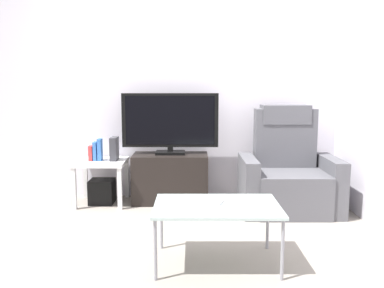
{
  "coord_description": "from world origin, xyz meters",
  "views": [
    {
      "loc": [
        0.2,
        -3.61,
        1.29
      ],
      "look_at": [
        0.21,
        0.5,
        0.7
      ],
      "focal_mm": 38.58,
      "sensor_mm": 36.0,
      "label": 1
    }
  ],
  "objects_px": {
    "side_table": "(100,167)",
    "cell_phone": "(217,202)",
    "book_middle": "(94,151)",
    "coffee_table": "(216,208)",
    "book_rightmost": "(99,150)",
    "television": "(169,122)",
    "recliner_armchair": "(287,174)",
    "book_leftmost": "(90,153)",
    "game_console": "(113,149)",
    "tv_stand": "(169,178)",
    "subwoofer_box": "(101,191)"
  },
  "relations": [
    {
      "from": "side_table",
      "to": "game_console",
      "type": "xyz_separation_m",
      "value": [
        0.15,
        0.01,
        0.2
      ]
    },
    {
      "from": "cell_phone",
      "to": "recliner_armchair",
      "type": "bearing_deg",
      "value": 76.72
    },
    {
      "from": "book_middle",
      "to": "game_console",
      "type": "bearing_deg",
      "value": 8.55
    },
    {
      "from": "book_leftmost",
      "to": "coffee_table",
      "type": "distance_m",
      "value": 1.99
    },
    {
      "from": "tv_stand",
      "to": "coffee_table",
      "type": "distance_m",
      "value": 1.66
    },
    {
      "from": "side_table",
      "to": "book_rightmost",
      "type": "distance_m",
      "value": 0.2
    },
    {
      "from": "television",
      "to": "game_console",
      "type": "xyz_separation_m",
      "value": [
        -0.61,
        -0.06,
        -0.28
      ]
    },
    {
      "from": "book_leftmost",
      "to": "book_rightmost",
      "type": "bearing_deg",
      "value": 0.0
    },
    {
      "from": "book_rightmost",
      "to": "cell_phone",
      "type": "relative_size",
      "value": 1.59
    },
    {
      "from": "subwoofer_box",
      "to": "book_leftmost",
      "type": "relative_size",
      "value": 1.6
    },
    {
      "from": "book_leftmost",
      "to": "book_middle",
      "type": "xyz_separation_m",
      "value": [
        0.05,
        0.0,
        0.02
      ]
    },
    {
      "from": "cell_phone",
      "to": "book_leftmost",
      "type": "bearing_deg",
      "value": 149.99
    },
    {
      "from": "television",
      "to": "recliner_armchair",
      "type": "bearing_deg",
      "value": -13.82
    },
    {
      "from": "book_middle",
      "to": "tv_stand",
      "type": "bearing_deg",
      "value": 5.16
    },
    {
      "from": "subwoofer_box",
      "to": "book_leftmost",
      "type": "height_order",
      "value": "book_leftmost"
    },
    {
      "from": "book_middle",
      "to": "cell_phone",
      "type": "height_order",
      "value": "book_middle"
    },
    {
      "from": "recliner_armchair",
      "to": "book_leftmost",
      "type": "xyz_separation_m",
      "value": [
        -2.09,
        0.21,
        0.19
      ]
    },
    {
      "from": "book_middle",
      "to": "coffee_table",
      "type": "bearing_deg",
      "value": -51.38
    },
    {
      "from": "tv_stand",
      "to": "subwoofer_box",
      "type": "bearing_deg",
      "value": -175.98
    },
    {
      "from": "television",
      "to": "coffee_table",
      "type": "height_order",
      "value": "television"
    },
    {
      "from": "tv_stand",
      "to": "side_table",
      "type": "bearing_deg",
      "value": -175.98
    },
    {
      "from": "book_leftmost",
      "to": "book_middle",
      "type": "distance_m",
      "value": 0.05
    },
    {
      "from": "recliner_armchair",
      "to": "coffee_table",
      "type": "relative_size",
      "value": 1.2
    },
    {
      "from": "tv_stand",
      "to": "book_leftmost",
      "type": "relative_size",
      "value": 5.03
    },
    {
      "from": "recliner_armchair",
      "to": "side_table",
      "type": "distance_m",
      "value": 2.0
    },
    {
      "from": "television",
      "to": "book_leftmost",
      "type": "xyz_separation_m",
      "value": [
        -0.85,
        -0.09,
        -0.33
      ]
    },
    {
      "from": "side_table",
      "to": "cell_phone",
      "type": "distance_m",
      "value": 1.91
    },
    {
      "from": "television",
      "to": "cell_phone",
      "type": "relative_size",
      "value": 7.01
    },
    {
      "from": "tv_stand",
      "to": "book_middle",
      "type": "height_order",
      "value": "book_middle"
    },
    {
      "from": "subwoofer_box",
      "to": "book_rightmost",
      "type": "relative_size",
      "value": 1.09
    },
    {
      "from": "book_rightmost",
      "to": "television",
      "type": "bearing_deg",
      "value": 6.9
    },
    {
      "from": "recliner_armchair",
      "to": "television",
      "type": "bearing_deg",
      "value": 173.75
    },
    {
      "from": "tv_stand",
      "to": "game_console",
      "type": "height_order",
      "value": "game_console"
    },
    {
      "from": "recliner_armchair",
      "to": "subwoofer_box",
      "type": "distance_m",
      "value": 2.01
    },
    {
      "from": "recliner_armchair",
      "to": "book_rightmost",
      "type": "relative_size",
      "value": 4.52
    },
    {
      "from": "recliner_armchair",
      "to": "game_console",
      "type": "xyz_separation_m",
      "value": [
        -1.84,
        0.24,
        0.23
      ]
    },
    {
      "from": "television",
      "to": "subwoofer_box",
      "type": "relative_size",
      "value": 4.04
    },
    {
      "from": "subwoofer_box",
      "to": "book_middle",
      "type": "relative_size",
      "value": 1.27
    },
    {
      "from": "game_console",
      "to": "book_rightmost",
      "type": "bearing_deg",
      "value": -168.63
    },
    {
      "from": "book_leftmost",
      "to": "television",
      "type": "bearing_deg",
      "value": 6.13
    },
    {
      "from": "tv_stand",
      "to": "recliner_armchair",
      "type": "bearing_deg",
      "value": -12.99
    },
    {
      "from": "tv_stand",
      "to": "television",
      "type": "xyz_separation_m",
      "value": [
        -0.0,
        0.02,
        0.62
      ]
    },
    {
      "from": "side_table",
      "to": "book_middle",
      "type": "distance_m",
      "value": 0.19
    },
    {
      "from": "recliner_armchair",
      "to": "subwoofer_box",
      "type": "relative_size",
      "value": 4.14
    },
    {
      "from": "game_console",
      "to": "coffee_table",
      "type": "distance_m",
      "value": 1.88
    },
    {
      "from": "tv_stand",
      "to": "recliner_armchair",
      "type": "relative_size",
      "value": 0.76
    },
    {
      "from": "coffee_table",
      "to": "cell_phone",
      "type": "xyz_separation_m",
      "value": [
        0.01,
        0.05,
        0.03
      ]
    },
    {
      "from": "recliner_armchair",
      "to": "game_console",
      "type": "relative_size",
      "value": 4.3
    },
    {
      "from": "subwoofer_box",
      "to": "book_rightmost",
      "type": "xyz_separation_m",
      "value": [
        -0.0,
        -0.02,
        0.47
      ]
    },
    {
      "from": "book_leftmost",
      "to": "book_middle",
      "type": "height_order",
      "value": "book_middle"
    }
  ]
}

